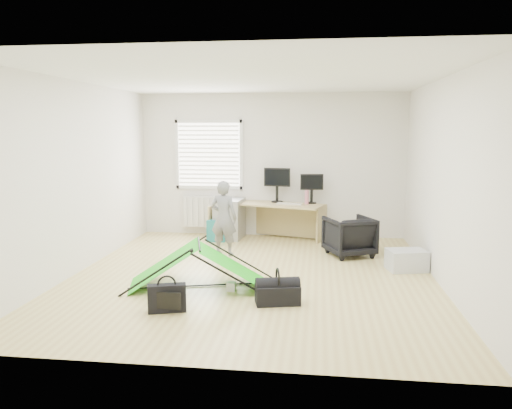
# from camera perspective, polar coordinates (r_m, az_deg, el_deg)

# --- Properties ---
(ground) EXTENTS (5.50, 5.50, 0.00)m
(ground) POSITION_cam_1_polar(r_m,az_deg,el_deg) (7.03, -0.41, -8.16)
(ground) COLOR tan
(ground) RESTS_ON ground
(back_wall) EXTENTS (5.00, 0.02, 2.70)m
(back_wall) POSITION_cam_1_polar(r_m,az_deg,el_deg) (9.49, 1.77, 4.48)
(back_wall) COLOR silver
(back_wall) RESTS_ON ground
(window) EXTENTS (1.20, 0.06, 1.20)m
(window) POSITION_cam_1_polar(r_m,az_deg,el_deg) (9.63, -5.41, 5.70)
(window) COLOR silver
(window) RESTS_ON back_wall
(radiator) EXTENTS (1.00, 0.12, 0.60)m
(radiator) POSITION_cam_1_polar(r_m,az_deg,el_deg) (9.71, -5.37, -0.81)
(radiator) COLOR silver
(radiator) RESTS_ON back_wall
(desk) EXTENTS (2.09, 1.17, 0.68)m
(desk) POSITION_cam_1_polar(r_m,az_deg,el_deg) (9.26, 1.43, -1.92)
(desk) COLOR tan
(desk) RESTS_ON ground
(filing_cabinet) EXTENTS (0.53, 0.67, 0.74)m
(filing_cabinet) POSITION_cam_1_polar(r_m,az_deg,el_deg) (9.35, -3.04, -1.63)
(filing_cabinet) COLOR #939497
(filing_cabinet) RESTS_ON ground
(monitor_left) EXTENTS (0.50, 0.18, 0.47)m
(monitor_left) POSITION_cam_1_polar(r_m,az_deg,el_deg) (9.30, 2.42, 1.70)
(monitor_left) COLOR black
(monitor_left) RESTS_ON desk
(monitor_right) EXTENTS (0.42, 0.15, 0.40)m
(monitor_right) POSITION_cam_1_polar(r_m,az_deg,el_deg) (9.20, 6.38, 1.36)
(monitor_right) COLOR black
(monitor_right) RESTS_ON desk
(keyboard) EXTENTS (0.48, 0.24, 0.02)m
(keyboard) POSITION_cam_1_polar(r_m,az_deg,el_deg) (9.07, 3.85, 0.09)
(keyboard) COLOR beige
(keyboard) RESTS_ON desk
(thermos) EXTENTS (0.09, 0.09, 0.25)m
(thermos) POSITION_cam_1_polar(r_m,az_deg,el_deg) (9.12, 5.81, 0.84)
(thermos) COLOR #BE6A7B
(thermos) RESTS_ON desk
(office_chair) EXTENTS (0.91, 0.92, 0.64)m
(office_chair) POSITION_cam_1_polar(r_m,az_deg,el_deg) (8.20, 10.61, -3.58)
(office_chair) COLOR black
(office_chair) RESTS_ON ground
(person) EXTENTS (0.49, 0.38, 1.22)m
(person) POSITION_cam_1_polar(r_m,az_deg,el_deg) (8.08, -3.71, -1.54)
(person) COLOR slate
(person) RESTS_ON ground
(kite) EXTENTS (1.98, 1.26, 0.57)m
(kite) POSITION_cam_1_polar(r_m,az_deg,el_deg) (6.53, -6.48, -6.93)
(kite) COLOR #17B611
(kite) RESTS_ON ground
(storage_crate) EXTENTS (0.61, 0.49, 0.30)m
(storage_crate) POSITION_cam_1_polar(r_m,az_deg,el_deg) (7.59, 16.83, -6.11)
(storage_crate) COLOR #B7BAC0
(storage_crate) RESTS_ON ground
(tote_bag) EXTENTS (0.33, 0.15, 0.39)m
(tote_bag) POSITION_cam_1_polar(r_m,az_deg,el_deg) (9.11, -4.57, -3.03)
(tote_bag) COLOR #1C7576
(tote_bag) RESTS_ON ground
(laptop_bag) EXTENTS (0.44, 0.24, 0.32)m
(laptop_bag) POSITION_cam_1_polar(r_m,az_deg,el_deg) (5.75, -10.14, -10.49)
(laptop_bag) COLOR black
(laptop_bag) RESTS_ON ground
(white_box) EXTENTS (0.11, 0.11, 0.11)m
(white_box) POSITION_cam_1_polar(r_m,az_deg,el_deg) (6.41, -2.84, -9.33)
(white_box) COLOR silver
(white_box) RESTS_ON ground
(duffel_bag) EXTENTS (0.56, 0.37, 0.22)m
(duffel_bag) POSITION_cam_1_polar(r_m,az_deg,el_deg) (5.94, 2.48, -10.23)
(duffel_bag) COLOR black
(duffel_bag) RESTS_ON ground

